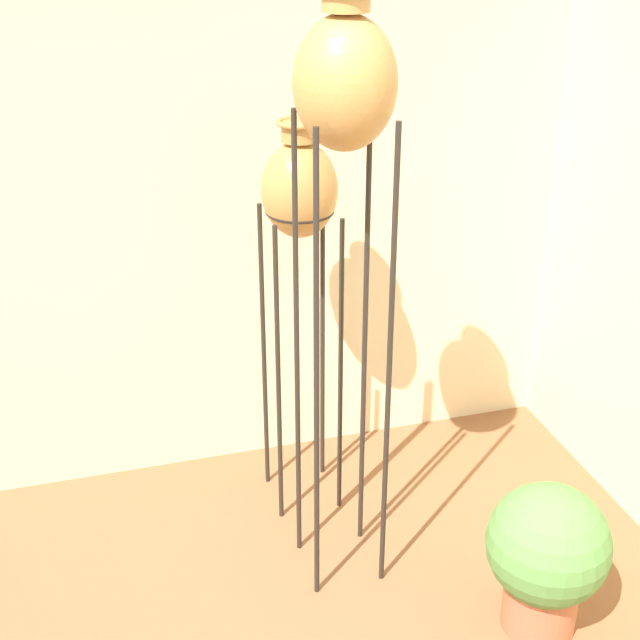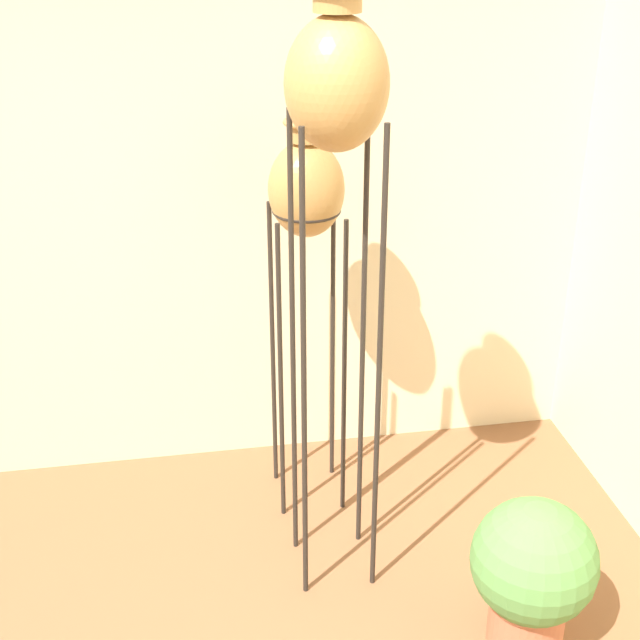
% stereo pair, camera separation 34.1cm
% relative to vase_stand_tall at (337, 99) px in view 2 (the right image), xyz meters
% --- Properties ---
extents(wall_back, '(8.30, 0.06, 2.70)m').
position_rel_vase_stand_tall_xyz_m(wall_back, '(-0.84, 0.91, -0.53)').
color(wall_back, beige).
rests_on(wall_back, ground_plane).
extents(vase_stand_tall, '(0.33, 0.33, 2.21)m').
position_rel_vase_stand_tall_xyz_m(vase_stand_tall, '(0.00, 0.00, 0.00)').
color(vase_stand_tall, '#28231E').
rests_on(vase_stand_tall, ground_plane).
extents(vase_stand_medium, '(0.30, 0.30, 1.70)m').
position_rel_vase_stand_tall_xyz_m(vase_stand_medium, '(-0.02, 0.49, -0.48)').
color(vase_stand_medium, '#28231E').
rests_on(vase_stand_medium, ground_plane).
extents(potted_plant, '(0.44, 0.44, 0.60)m').
position_rel_vase_stand_tall_xyz_m(potted_plant, '(0.61, -0.53, -1.54)').
color(potted_plant, '#B26647').
rests_on(potted_plant, ground_plane).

